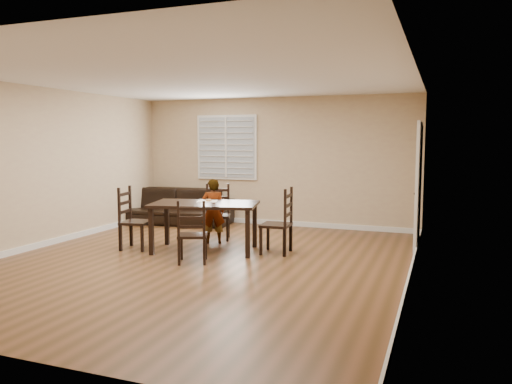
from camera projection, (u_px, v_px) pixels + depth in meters
ground at (200, 262)px, 7.44m from camera, size 7.00×7.00×0.00m
room at (207, 140)px, 7.40m from camera, size 6.04×7.04×2.72m
dining_table at (205, 208)px, 8.11m from camera, size 1.87×1.31×0.80m
chair_near at (218, 214)px, 9.20m from camera, size 0.57×0.55×1.01m
chair_far at (192, 235)px, 7.26m from camera, size 0.54×0.53×0.94m
chair_left at (129, 221)px, 8.31m from camera, size 0.51×0.54×1.04m
chair_right at (284, 224)px, 7.94m from camera, size 0.47×0.50×1.06m
child at (213, 211)px, 8.73m from camera, size 0.49×0.43×1.14m
napkin at (207, 201)px, 8.29m from camera, size 0.42×0.42×0.00m
donut at (209, 200)px, 8.28m from camera, size 0.10×0.10×0.04m
sofa at (173, 206)px, 10.90m from camera, size 2.65×1.25×0.75m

